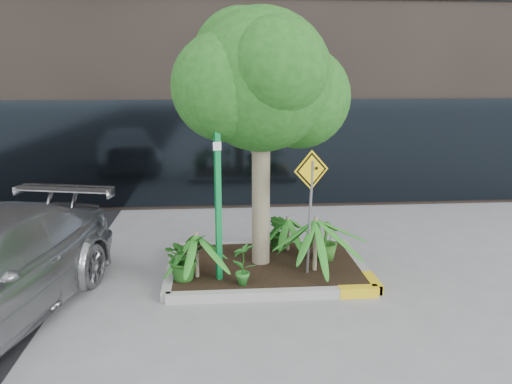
{
  "coord_description": "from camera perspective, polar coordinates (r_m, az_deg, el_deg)",
  "views": [
    {
      "loc": [
        -0.61,
        -7.66,
        3.29
      ],
      "look_at": [
        0.02,
        0.2,
        1.42
      ],
      "focal_mm": 35.0,
      "sensor_mm": 36.0,
      "label": 1
    }
  ],
  "objects": [
    {
      "name": "ground",
      "position": [
        8.36,
        -0.01,
        -9.87
      ],
      "size": [
        80.0,
        80.0,
        0.0
      ],
      "primitive_type": "plane",
      "color": "gray",
      "rests_on": "ground"
    },
    {
      "name": "planter",
      "position": [
        8.59,
        1.4,
        -8.48
      ],
      "size": [
        3.35,
        2.36,
        0.15
      ],
      "color": "#9E9E99",
      "rests_on": "ground"
    },
    {
      "name": "tree",
      "position": [
        8.07,
        0.57,
        12.63
      ],
      "size": [
        2.91,
        2.59,
        4.37
      ],
      "color": "gray",
      "rests_on": "ground"
    },
    {
      "name": "palm_front",
      "position": [
        8.09,
        6.86,
        -3.17
      ],
      "size": [
        1.03,
        1.03,
        1.15
      ],
      "color": "gray",
      "rests_on": "ground"
    },
    {
      "name": "palm_left",
      "position": [
        7.87,
        -6.88,
        -4.87
      ],
      "size": [
        0.84,
        0.84,
        0.93
      ],
      "color": "gray",
      "rests_on": "ground"
    },
    {
      "name": "palm_back",
      "position": [
        9.04,
        3.67,
        -3.02
      ],
      "size": [
        0.73,
        0.73,
        0.81
      ],
      "color": "gray",
      "rests_on": "ground"
    },
    {
      "name": "shrub_a",
      "position": [
        7.92,
        -8.25,
        -7.37
      ],
      "size": [
        0.92,
        0.92,
        0.72
      ],
      "primitive_type": "imported",
      "rotation": [
        0.0,
        0.0,
        0.72
      ],
      "color": "#215B1A",
      "rests_on": "planter"
    },
    {
      "name": "shrub_b",
      "position": [
        8.72,
        8.03,
        -5.41
      ],
      "size": [
        0.47,
        0.47,
        0.72
      ],
      "primitive_type": "imported",
      "rotation": [
        0.0,
        0.0,
        1.76
      ],
      "color": "#306C20",
      "rests_on": "planter"
    },
    {
      "name": "shrub_c",
      "position": [
        7.65,
        -1.49,
        -8.11
      ],
      "size": [
        0.5,
        0.5,
        0.7
      ],
      "primitive_type": "imported",
      "rotation": [
        0.0,
        0.0,
        3.68
      ],
      "color": "#257323",
      "rests_on": "planter"
    },
    {
      "name": "shrub_d",
      "position": [
        9.12,
        2.54,
        -4.58
      ],
      "size": [
        0.52,
        0.52,
        0.68
      ],
      "primitive_type": "imported",
      "rotation": [
        0.0,
        0.0,
        5.3
      ],
      "color": "#1F5A1A",
      "rests_on": "planter"
    },
    {
      "name": "street_sign_post",
      "position": [
        7.57,
        -4.13,
        2.08
      ],
      "size": [
        1.04,
        0.84,
        2.94
      ],
      "rotation": [
        0.0,
        0.0,
        0.32
      ],
      "color": "#0B8238",
      "rests_on": "ground"
    },
    {
      "name": "cattle_sign",
      "position": [
        7.8,
        6.27,
        0.05
      ],
      "size": [
        0.58,
        0.26,
        2.01
      ],
      "rotation": [
        0.0,
        0.0,
        0.4
      ],
      "color": "slate",
      "rests_on": "ground"
    }
  ]
}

